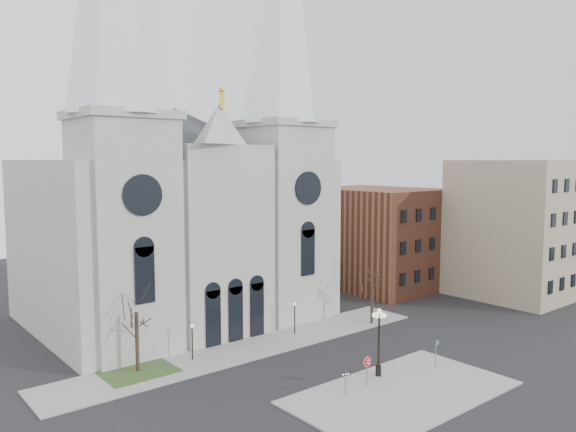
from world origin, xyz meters
TOP-DOWN VIEW (x-y plane):
  - ground at (0.00, 0.00)m, footprint 160.00×160.00m
  - sidewalk_near at (3.00, -5.00)m, footprint 18.00×10.00m
  - sidewalk_far at (0.00, 11.00)m, footprint 40.00×6.00m
  - grass_patch at (-11.00, 12.00)m, footprint 6.00×5.00m
  - cathedral at (0.00, 22.86)m, footprint 33.00×26.66m
  - bg_building_brick at (30.00, 22.00)m, footprint 14.00×18.00m
  - bg_building_tan at (38.00, 6.00)m, footprint 10.00×14.00m
  - tree_left at (-11.00, 12.00)m, footprint 3.20×3.20m
  - tree_right at (15.00, 9.00)m, footprint 3.20×3.20m
  - ped_lamp_left at (-6.00, 11.50)m, footprint 0.32×0.32m
  - ped_lamp_right at (6.00, 11.50)m, footprint 0.32×0.32m
  - stop_sign at (1.77, -2.44)m, footprint 0.80×0.34m
  - globe_lamp at (4.02, -1.66)m, footprint 1.56×1.56m
  - one_way_sign at (-0.80, -2.62)m, footprint 0.81×0.22m
  - street_name_sign at (9.45, -3.43)m, footprint 0.71×0.27m

SIDE VIEW (x-z plane):
  - ground at x=0.00m, z-range 0.00..0.00m
  - sidewalk_near at x=3.00m, z-range 0.00..0.14m
  - sidewalk_far at x=0.00m, z-range 0.00..0.14m
  - grass_patch at x=-11.00m, z-range 0.00..0.18m
  - one_way_sign at x=-0.80m, z-range 0.50..2.36m
  - street_name_sign at x=9.45m, z-range 0.35..2.66m
  - stop_sign at x=1.77m, z-range 0.65..3.02m
  - ped_lamp_left at x=-6.00m, z-range 0.70..3.96m
  - ped_lamp_right at x=6.00m, z-range 0.70..3.96m
  - globe_lamp at x=4.02m, z-range 0.87..6.56m
  - tree_right at x=15.00m, z-range 1.47..7.47m
  - tree_left at x=-11.00m, z-range 1.83..9.33m
  - bg_building_brick at x=30.00m, z-range 0.00..14.00m
  - bg_building_tan at x=38.00m, z-range 0.00..18.00m
  - cathedral at x=0.00m, z-range -8.52..45.48m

